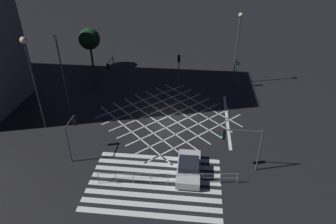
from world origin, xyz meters
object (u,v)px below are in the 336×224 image
Objects in this scene: traffic_light_sw_cross at (72,129)px; street_lamp_east at (238,36)px; street_lamp_far at (61,65)px; street_tree_near at (89,39)px; traffic_light_ne_cross at (237,68)px; traffic_light_se_main at (240,140)px; traffic_light_nw_cross at (110,67)px; traffic_light_median_north at (179,64)px; waiting_car at (189,168)px; street_lamp_west at (29,61)px.

street_lamp_east reaches higher than traffic_light_sw_cross.
traffic_light_sw_cross is at bearing -64.06° from street_lamp_far.
traffic_light_ne_cross is at bearing -12.36° from street_tree_near.
traffic_light_nw_cross is (-14.42, 13.95, -0.26)m from traffic_light_se_main.
traffic_light_sw_cross is (-8.11, -14.84, -0.30)m from traffic_light_median_north.
traffic_light_nw_cross is 0.65× the size of street_tree_near.
traffic_light_ne_cross is 1.01× the size of traffic_light_nw_cross.
street_lamp_far is (-17.52, 7.51, 2.48)m from traffic_light_se_main.
traffic_light_median_north reaches higher than waiting_car.
traffic_light_sw_cross is at bearing -28.64° from traffic_light_median_north.
street_lamp_west is at bearing -12.73° from traffic_light_se_main.
traffic_light_ne_cross is 0.40× the size of street_lamp_west.
street_lamp_west reaches higher than traffic_light_sw_cross.
traffic_light_median_north reaches higher than traffic_light_sw_cross.
waiting_car is at bearing -98.81° from traffic_light_sw_cross.
street_lamp_east is at bearing 26.66° from street_lamp_far.
street_lamp_far is 12.69m from street_tree_near.
traffic_light_median_north is 7.97m from street_lamp_east.
traffic_light_se_main is (6.02, -15.38, 0.06)m from traffic_light_median_north.
street_tree_near reaches higher than traffic_light_nw_cross.
street_lamp_east is 2.15× the size of waiting_car.
traffic_light_nw_cross is 16.13m from street_lamp_east.
traffic_light_ne_cross is 20.61m from street_lamp_far.
traffic_light_sw_cross is 22.57m from street_lamp_east.
street_lamp_west reaches higher than traffic_light_ne_cross.
street_lamp_east reaches higher than traffic_light_nw_cross.
street_lamp_far is at bearing 68.22° from street_lamp_west.
waiting_car is (13.58, -8.55, -4.87)m from street_lamp_far.
street_tree_near is (-20.02, 3.22, -2.09)m from street_lamp_east.
traffic_light_median_north is 1.14× the size of traffic_light_sw_cross.
street_lamp_east is at bearing 100.57° from traffic_light_nw_cross.
traffic_light_ne_cross is 0.89× the size of waiting_car.
traffic_light_nw_cross is 11.55m from street_lamp_west.
traffic_light_sw_cross is 0.63× the size of street_tree_near.
traffic_light_median_north is at bearing -19.86° from street_tree_near.
street_lamp_far reaches higher than traffic_light_se_main.
street_lamp_west is 1.09× the size of street_lamp_far.
traffic_light_ne_cross is 15.68m from traffic_light_se_main.
street_tree_near reaches higher than traffic_light_se_main.
street_lamp_west is at bearing -24.45° from traffic_light_nw_cross.
street_lamp_far is at bearing -23.21° from traffic_light_se_main.
street_lamp_east is 19.42m from waiting_car.
street_lamp_west is 3.91m from street_lamp_far.
traffic_light_sw_cross is 0.39× the size of street_lamp_west.
street_tree_near is at bearing 13.96° from traffic_light_sw_cross.
street_lamp_west is 16.08m from street_tree_near.
street_lamp_far is (-11.50, -7.86, 2.54)m from traffic_light_median_north.
waiting_car is (10.19, -1.58, -2.04)m from traffic_light_sw_cross.
street_lamp_west is 2.24× the size of waiting_car.
traffic_light_se_main is 0.47× the size of street_lamp_far.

